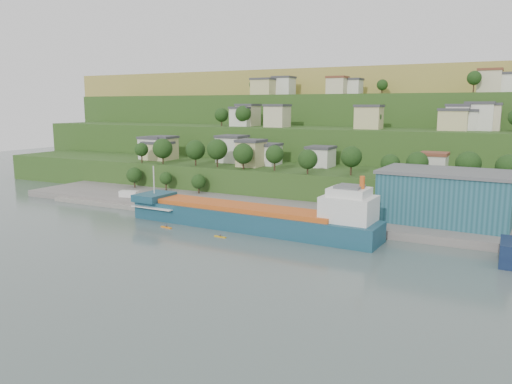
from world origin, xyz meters
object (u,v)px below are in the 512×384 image
Objects in this scene: cargo_ship_near at (256,219)px; kayak_orange at (166,227)px; warehouse at (446,196)px; caravan at (129,195)px.

cargo_ship_near reaches higher than kayak_orange.
kayak_orange is at bearing -150.88° from warehouse.
cargo_ship_near is 46.97m from warehouse.
warehouse is (41.28, 21.65, 5.72)m from cargo_ship_near.
kayak_orange is (-62.35, -30.31, -8.18)m from warehouse.
kayak_orange is at bearing -154.90° from cargo_ship_near.
caravan is at bearing 169.77° from cargo_ship_near.
cargo_ship_near is 19.13× the size of kayak_orange.
caravan is 1.70× the size of kayak_orange.
cargo_ship_near reaches higher than caravan.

